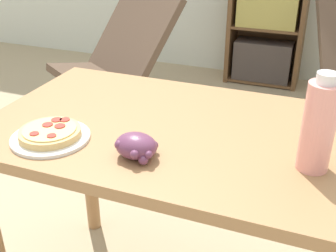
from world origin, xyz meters
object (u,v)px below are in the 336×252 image
at_px(grape_bunch, 137,146).
at_px(lounge_chair_near, 114,84).
at_px(pizza_on_plate, 50,135).
at_px(drink_bottle, 319,126).
at_px(bookshelf, 269,3).

height_order(grape_bunch, lounge_chair_near, lounge_chair_near).
bearing_deg(grape_bunch, lounge_chair_near, 120.45).
height_order(pizza_on_plate, drink_bottle, drink_bottle).
bearing_deg(grape_bunch, pizza_on_plate, 179.89).
bearing_deg(pizza_on_plate, lounge_chair_near, 112.42).
bearing_deg(pizza_on_plate, bookshelf, 86.00).
xyz_separation_m(pizza_on_plate, lounge_chair_near, (-0.63, 1.53, -0.50)).
bearing_deg(drink_bottle, bookshelf, 101.05).
relative_size(grape_bunch, bookshelf, 0.08).
relative_size(lounge_chair_near, bookshelf, 0.69).
bearing_deg(lounge_chair_near, pizza_on_plate, -34.49).
distance_m(drink_bottle, bookshelf, 2.67).
xyz_separation_m(pizza_on_plate, drink_bottle, (0.70, 0.11, 0.10)).
bearing_deg(bookshelf, drink_bottle, -78.95).
height_order(pizza_on_plate, bookshelf, bookshelf).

